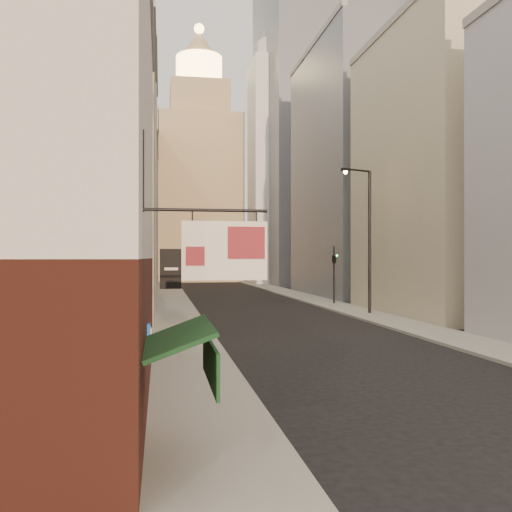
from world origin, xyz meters
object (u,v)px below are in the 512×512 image
(clock_tower, at_px, (199,180))
(white_tower, at_px, (277,163))
(streetlamp_mid, at_px, (367,232))
(traffic_light_right, at_px, (334,260))

(clock_tower, bearing_deg, white_tower, -51.84)
(clock_tower, xyz_separation_m, streetlamp_mid, (7.57, -61.60, -11.85))
(streetlamp_mid, height_order, traffic_light_right, streetlamp_mid)
(white_tower, distance_m, streetlamp_mid, 49.42)
(white_tower, xyz_separation_m, traffic_light_right, (-3.10, -38.93, -14.77))
(clock_tower, relative_size, traffic_light_right, 8.98)
(white_tower, bearing_deg, traffic_light_right, -94.55)
(streetlamp_mid, relative_size, traffic_light_right, 2.03)
(clock_tower, height_order, white_tower, clock_tower)
(white_tower, height_order, traffic_light_right, white_tower)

